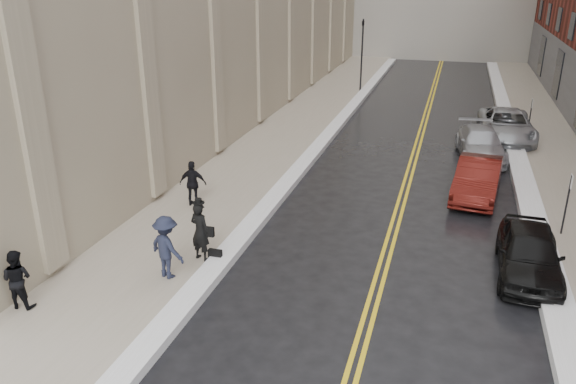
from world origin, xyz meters
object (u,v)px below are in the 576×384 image
Objects in this scene: car_silver_near at (480,143)px; pedestrian_a at (17,279)px; car_silver_far at (506,125)px; pedestrian_c at (193,183)px; car_black at (529,253)px; pedestrian_main at (200,231)px; car_maroon at (478,179)px; pedestrian_b at (167,247)px.

pedestrian_a reaches higher than car_silver_near.
car_silver_far is 3.33× the size of pedestrian_c.
car_black reaches higher than car_silver_near.
car_silver_far is at bearing 90.53° from car_black.
pedestrian_main is 4.33m from pedestrian_c.
pedestrian_c is (-2.06, 3.81, -0.07)m from pedestrian_main.
car_black is at bearing -151.58° from pedestrian_main.
car_silver_far is at bearing -142.75° from pedestrian_c.
pedestrian_c is at bearing 172.74° from car_black.
pedestrian_a is 0.94× the size of pedestrian_c.
pedestrian_b is (-8.50, -9.30, 0.33)m from car_maroon.
car_black is 2.49× the size of pedestrian_c.
pedestrian_b is (-0.46, -1.22, 0.01)m from pedestrian_main.
car_silver_near is 3.03× the size of pedestrian_a.
pedestrian_main reaches higher than car_black.
car_maroon is at bearing -99.14° from car_silver_near.
car_silver_far is 24.31m from pedestrian_a.
car_black is 0.88× the size of car_silver_near.
car_silver_far is 17.50m from pedestrian_c.
pedestrian_a is at bearing 68.87° from pedestrian_c.
car_silver_near is 2.83× the size of pedestrian_c.
car_black is at bearing -91.17° from car_silver_near.
car_maroon is 2.85× the size of pedestrian_a.
pedestrian_a reaches higher than car_black.
car_silver_far is (0.24, 14.80, 0.07)m from car_black.
pedestrian_main is at bearing 107.42° from pedestrian_c.
car_silver_far reaches higher than car_maroon.
pedestrian_b reaches higher than pedestrian_main.
pedestrian_main is at bearing -128.51° from car_silver_near.
pedestrian_b is at bearing 96.66° from pedestrian_c.
car_silver_far is at bearing -103.63° from pedestrian_main.
pedestrian_main is at bearing -122.34° from car_silver_far.
car_maroon is 16.41m from pedestrian_a.
pedestrian_main reaches higher than pedestrian_a.
car_silver_far is 3.56× the size of pedestrian_a.
car_silver_near is at bearing -148.21° from pedestrian_c.
car_silver_near is 2.61× the size of pedestrian_b.
car_black is 11.56m from pedestrian_c.
pedestrian_b reaches higher than pedestrian_a.
pedestrian_c reaches higher than car_maroon.
car_black is 0.75× the size of car_silver_far.
car_silver_near is 2.63× the size of pedestrian_main.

